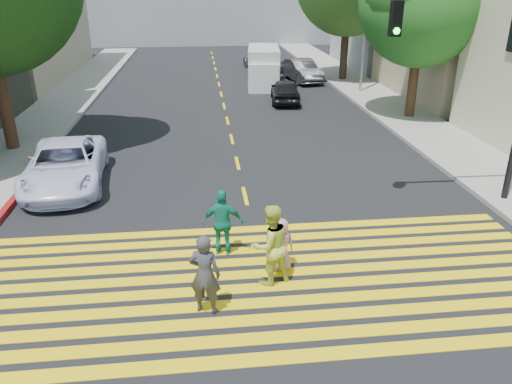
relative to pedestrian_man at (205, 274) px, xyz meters
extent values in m
plane|color=black|center=(1.31, -0.31, -0.86)|extent=(120.00, 120.00, 0.00)
cube|color=gray|center=(-7.19, 21.69, -0.78)|extent=(3.00, 40.00, 0.15)
cube|color=gray|center=(9.81, 14.69, -0.78)|extent=(3.00, 60.00, 0.15)
cube|color=maroon|center=(-5.59, 5.69, -0.78)|extent=(0.20, 8.00, 0.16)
cube|color=yellow|center=(1.31, -1.51, -0.85)|extent=(13.40, 0.35, 0.01)
cube|color=yellow|center=(1.31, -0.96, -0.85)|extent=(13.40, 0.35, 0.01)
cube|color=yellow|center=(1.31, -0.41, -0.85)|extent=(13.40, 0.35, 0.01)
cube|color=yellow|center=(1.31, 0.14, -0.85)|extent=(13.40, 0.35, 0.01)
cube|color=yellow|center=(1.31, 0.69, -0.85)|extent=(13.40, 0.35, 0.01)
cube|color=yellow|center=(1.31, 1.24, -0.85)|extent=(13.40, 0.35, 0.01)
cube|color=yellow|center=(1.31, 1.79, -0.85)|extent=(13.40, 0.35, 0.01)
cube|color=yellow|center=(1.31, 2.34, -0.85)|extent=(13.40, 0.35, 0.01)
cube|color=yellow|center=(1.31, 2.89, -0.85)|extent=(13.40, 0.35, 0.01)
cube|color=yellow|center=(1.31, 3.44, -0.85)|extent=(13.40, 0.35, 0.01)
cube|color=yellow|center=(1.31, 5.69, -0.85)|extent=(0.12, 1.40, 0.01)
cube|color=yellow|center=(1.31, 8.69, -0.85)|extent=(0.12, 1.40, 0.01)
cube|color=yellow|center=(1.31, 11.69, -0.85)|extent=(0.12, 1.40, 0.01)
cube|color=yellow|center=(1.31, 14.69, -0.85)|extent=(0.12, 1.40, 0.01)
cube|color=yellow|center=(1.31, 17.69, -0.85)|extent=(0.12, 1.40, 0.01)
cube|color=yellow|center=(1.31, 20.69, -0.85)|extent=(0.12, 1.40, 0.01)
cube|color=yellow|center=(1.31, 23.69, -0.85)|extent=(0.12, 1.40, 0.01)
cube|color=yellow|center=(1.31, 26.69, -0.85)|extent=(0.12, 1.40, 0.01)
cube|color=yellow|center=(1.31, 29.69, -0.85)|extent=(0.12, 1.40, 0.01)
cube|color=yellow|center=(1.31, 32.69, -0.85)|extent=(0.12, 1.40, 0.01)
cube|color=yellow|center=(1.31, 35.69, -0.85)|extent=(0.12, 1.40, 0.01)
cube|color=yellow|center=(1.31, 38.69, -0.85)|extent=(0.12, 1.40, 0.01)
cube|color=tan|center=(16.31, 18.69, 4.14)|extent=(10.00, 10.00, 10.00)
cylinder|color=#331A14|center=(-7.23, 11.08, 0.93)|extent=(0.57, 0.57, 3.57)
cylinder|color=#321D11|center=(9.98, 14.08, 0.63)|extent=(0.56, 0.56, 2.97)
sphere|color=#18621B|center=(9.98, 14.08, 4.35)|extent=(7.11, 7.11, 5.59)
cylinder|color=black|center=(9.45, 23.95, 0.87)|extent=(0.58, 0.58, 3.45)
imported|color=#393A3D|center=(0.00, 0.00, 0.00)|extent=(0.72, 0.57, 1.71)
imported|color=#C9DB4D|center=(1.41, 0.91, 0.06)|extent=(1.09, 0.98, 1.83)
imported|color=#C7789F|center=(1.73, 1.39, -0.22)|extent=(0.69, 0.52, 1.27)
imported|color=#15806C|center=(0.47, 2.27, -0.03)|extent=(1.01, 0.52, 1.66)
imported|color=white|center=(-4.31, 7.20, -0.16)|extent=(2.76, 5.20, 1.39)
imported|color=black|center=(4.65, 18.17, -0.22)|extent=(1.89, 3.86, 1.27)
imported|color=gray|center=(4.68, 28.95, -0.17)|extent=(2.54, 4.95, 1.37)
imported|color=#25252A|center=(6.72, 24.05, -0.15)|extent=(2.19, 4.48, 1.42)
cube|color=#BCBCBC|center=(4.09, 23.07, 0.31)|extent=(2.38, 4.83, 2.33)
cube|color=silver|center=(3.86, 21.03, -0.02)|extent=(1.88, 1.31, 1.67)
cylinder|color=black|center=(3.16, 21.49, -0.53)|extent=(0.30, 0.67, 0.65)
cylinder|color=black|center=(4.64, 21.32, -0.53)|extent=(0.30, 0.67, 0.65)
cylinder|color=black|center=(3.54, 24.81, -0.53)|extent=(0.30, 0.67, 0.65)
cylinder|color=black|center=(5.02, 24.64, -0.53)|extent=(0.30, 0.67, 0.65)
cube|color=black|center=(5.05, 4.43, 4.38)|extent=(0.27, 0.27, 0.86)
sphere|color=#27FC31|center=(5.05, 4.29, 4.09)|extent=(0.17, 0.17, 0.16)
cylinder|color=gray|center=(9.41, 19.99, 3.32)|extent=(0.16, 0.16, 8.35)
camera|label=1|loc=(0.05, -8.34, 5.27)|focal=35.00mm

